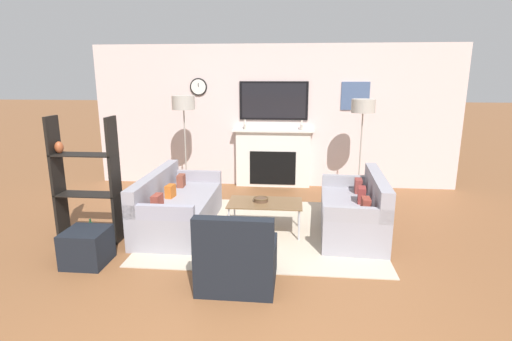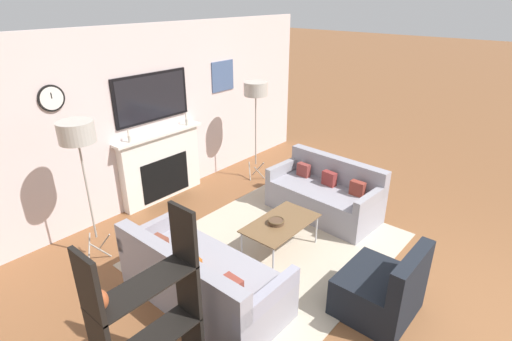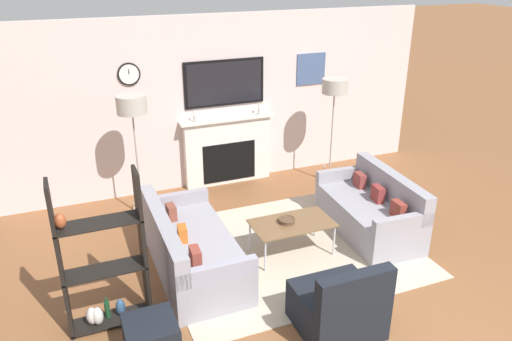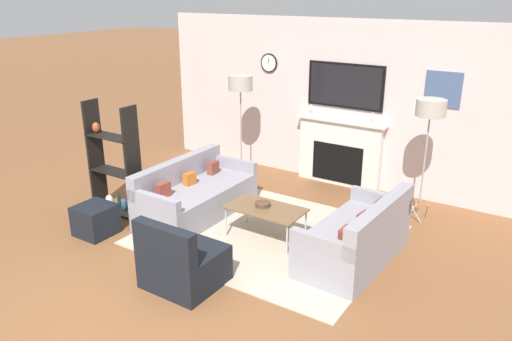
{
  "view_description": "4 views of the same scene",
  "coord_description": "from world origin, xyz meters",
  "px_view_note": "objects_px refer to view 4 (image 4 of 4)",
  "views": [
    {
      "loc": [
        0.39,
        -2.83,
        2.15
      ],
      "look_at": [
        -0.14,
        2.78,
        0.79
      ],
      "focal_mm": 28.0,
      "sensor_mm": 36.0,
      "label": 1
    },
    {
      "loc": [
        -3.48,
        -0.19,
        3.08
      ],
      "look_at": [
        0.3,
        3.02,
        0.87
      ],
      "focal_mm": 28.0,
      "sensor_mm": 36.0,
      "label": 2
    },
    {
      "loc": [
        -2.43,
        -2.47,
        3.46
      ],
      "look_at": [
        -0.25,
        2.89,
        0.98
      ],
      "focal_mm": 35.0,
      "sensor_mm": 36.0,
      "label": 3
    },
    {
      "loc": [
        3.14,
        -2.67,
        3.12
      ],
      "look_at": [
        -0.3,
        2.64,
        0.81
      ],
      "focal_mm": 35.0,
      "sensor_mm": 36.0,
      "label": 4
    }
  ],
  "objects_px": {
    "coffee_table": "(266,210)",
    "couch_left": "(195,196)",
    "shelf_unit": "(113,167)",
    "decorative_bowl": "(263,204)",
    "ottoman": "(95,220)",
    "floor_lamp_right": "(431,110)",
    "armchair": "(182,263)",
    "floor_lamp_left": "(240,85)",
    "couch_right": "(357,239)"
  },
  "relations": [
    {
      "from": "shelf_unit",
      "to": "armchair",
      "type": "bearing_deg",
      "value": -24.69
    },
    {
      "from": "couch_right",
      "to": "floor_lamp_left",
      "type": "distance_m",
      "value": 3.5
    },
    {
      "from": "decorative_bowl",
      "to": "ottoman",
      "type": "bearing_deg",
      "value": -148.89
    },
    {
      "from": "armchair",
      "to": "floor_lamp_left",
      "type": "height_order",
      "value": "floor_lamp_left"
    },
    {
      "from": "couch_left",
      "to": "shelf_unit",
      "type": "relative_size",
      "value": 1.13
    },
    {
      "from": "floor_lamp_left",
      "to": "shelf_unit",
      "type": "distance_m",
      "value": 2.49
    },
    {
      "from": "floor_lamp_left",
      "to": "couch_right",
      "type": "bearing_deg",
      "value": -30.06
    },
    {
      "from": "coffee_table",
      "to": "floor_lamp_right",
      "type": "relative_size",
      "value": 0.58
    },
    {
      "from": "ottoman",
      "to": "floor_lamp_left",
      "type": "bearing_deg",
      "value": 81.66
    },
    {
      "from": "coffee_table",
      "to": "couch_left",
      "type": "bearing_deg",
      "value": 175.69
    },
    {
      "from": "couch_right",
      "to": "armchair",
      "type": "bearing_deg",
      "value": -132.61
    },
    {
      "from": "couch_left",
      "to": "floor_lamp_right",
      "type": "distance_m",
      "value": 3.49
    },
    {
      "from": "decorative_bowl",
      "to": "shelf_unit",
      "type": "height_order",
      "value": "shelf_unit"
    },
    {
      "from": "armchair",
      "to": "couch_left",
      "type": "bearing_deg",
      "value": 125.25
    },
    {
      "from": "couch_right",
      "to": "armchair",
      "type": "distance_m",
      "value": 2.09
    },
    {
      "from": "coffee_table",
      "to": "floor_lamp_right",
      "type": "height_order",
      "value": "floor_lamp_right"
    },
    {
      "from": "coffee_table",
      "to": "floor_lamp_left",
      "type": "bearing_deg",
      "value": 132.46
    },
    {
      "from": "coffee_table",
      "to": "ottoman",
      "type": "distance_m",
      "value": 2.3
    },
    {
      "from": "armchair",
      "to": "decorative_bowl",
      "type": "height_order",
      "value": "armchair"
    },
    {
      "from": "couch_left",
      "to": "floor_lamp_left",
      "type": "relative_size",
      "value": 1.04
    },
    {
      "from": "couch_left",
      "to": "armchair",
      "type": "height_order",
      "value": "armchair"
    },
    {
      "from": "decorative_bowl",
      "to": "ottoman",
      "type": "distance_m",
      "value": 2.26
    },
    {
      "from": "couch_right",
      "to": "decorative_bowl",
      "type": "height_order",
      "value": "couch_right"
    },
    {
      "from": "armchair",
      "to": "decorative_bowl",
      "type": "bearing_deg",
      "value": 85.27
    },
    {
      "from": "coffee_table",
      "to": "shelf_unit",
      "type": "xyz_separation_m",
      "value": [
        -2.3,
        -0.47,
        0.29
      ]
    },
    {
      "from": "couch_left",
      "to": "coffee_table",
      "type": "height_order",
      "value": "couch_left"
    },
    {
      "from": "coffee_table",
      "to": "ottoman",
      "type": "relative_size",
      "value": 2.15
    },
    {
      "from": "decorative_bowl",
      "to": "floor_lamp_left",
      "type": "distance_m",
      "value": 2.54
    },
    {
      "from": "couch_left",
      "to": "couch_right",
      "type": "height_order",
      "value": "couch_right"
    },
    {
      "from": "decorative_bowl",
      "to": "floor_lamp_right",
      "type": "relative_size",
      "value": 0.12
    },
    {
      "from": "shelf_unit",
      "to": "couch_left",
      "type": "bearing_deg",
      "value": 28.83
    },
    {
      "from": "floor_lamp_right",
      "to": "ottoman",
      "type": "xyz_separation_m",
      "value": [
        -3.51,
        -2.85,
        -1.39
      ]
    },
    {
      "from": "armchair",
      "to": "floor_lamp_left",
      "type": "relative_size",
      "value": 0.46
    },
    {
      "from": "couch_right",
      "to": "ottoman",
      "type": "xyz_separation_m",
      "value": [
        -3.22,
        -1.23,
        -0.09
      ]
    },
    {
      "from": "armchair",
      "to": "decorative_bowl",
      "type": "distance_m",
      "value": 1.49
    },
    {
      "from": "floor_lamp_right",
      "to": "decorative_bowl",
      "type": "bearing_deg",
      "value": -133.27
    },
    {
      "from": "coffee_table",
      "to": "decorative_bowl",
      "type": "distance_m",
      "value": 0.09
    },
    {
      "from": "couch_left",
      "to": "ottoman",
      "type": "xyz_separation_m",
      "value": [
        -0.71,
        -1.23,
        -0.08
      ]
    },
    {
      "from": "couch_left",
      "to": "armchair",
      "type": "distance_m",
      "value": 1.89
    },
    {
      "from": "couch_left",
      "to": "shelf_unit",
      "type": "xyz_separation_m",
      "value": [
        -1.03,
        -0.57,
        0.41
      ]
    },
    {
      "from": "floor_lamp_right",
      "to": "ottoman",
      "type": "bearing_deg",
      "value": -140.96
    },
    {
      "from": "decorative_bowl",
      "to": "ottoman",
      "type": "height_order",
      "value": "decorative_bowl"
    },
    {
      "from": "shelf_unit",
      "to": "floor_lamp_right",
      "type": "bearing_deg",
      "value": 29.72
    },
    {
      "from": "floor_lamp_right",
      "to": "armchair",
      "type": "bearing_deg",
      "value": -118.41
    },
    {
      "from": "couch_left",
      "to": "coffee_table",
      "type": "bearing_deg",
      "value": -4.31
    },
    {
      "from": "coffee_table",
      "to": "shelf_unit",
      "type": "bearing_deg",
      "value": -168.44
    },
    {
      "from": "coffee_table",
      "to": "shelf_unit",
      "type": "distance_m",
      "value": 2.37
    },
    {
      "from": "armchair",
      "to": "shelf_unit",
      "type": "height_order",
      "value": "shelf_unit"
    },
    {
      "from": "couch_left",
      "to": "shelf_unit",
      "type": "distance_m",
      "value": 1.25
    },
    {
      "from": "couch_right",
      "to": "floor_lamp_right",
      "type": "height_order",
      "value": "floor_lamp_right"
    }
  ]
}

